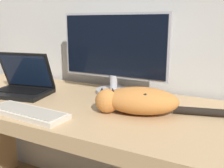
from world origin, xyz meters
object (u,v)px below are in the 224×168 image
Objects in this scene: monitor at (114,52)px; laptop at (22,86)px; cat at (138,100)px; external_keyboard at (27,113)px.

monitor is 1.78× the size of laptop.
cat is (0.24, -0.24, -0.16)m from monitor.
external_keyboard is at bearing -163.74° from cat.
cat is at bearing -10.02° from laptop.
monitor is 1.60× the size of external_keyboard.
laptop is at bearing 165.83° from cat.
monitor reaches higher than laptop.
monitor is at bearing 75.32° from external_keyboard.
laptop reaches higher than external_keyboard.
laptop is 0.65× the size of cat.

